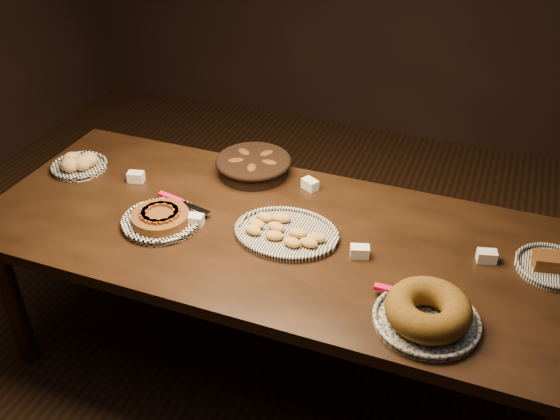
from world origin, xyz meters
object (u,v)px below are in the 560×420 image
(madeleine_platter, at_px, (285,232))
(bundt_cake_plate, at_px, (427,313))
(buffet_table, at_px, (276,246))
(apple_tart_plate, at_px, (161,219))

(madeleine_platter, bearing_deg, bundt_cake_plate, -17.73)
(buffet_table, bearing_deg, madeleine_platter, -18.06)
(buffet_table, distance_m, madeleine_platter, 0.10)
(apple_tart_plate, xyz_separation_m, madeleine_platter, (0.49, 0.10, -0.00))
(apple_tart_plate, xyz_separation_m, bundt_cake_plate, (1.09, -0.18, 0.02))
(madeleine_platter, height_order, bundt_cake_plate, bundt_cake_plate)
(buffet_table, height_order, bundt_cake_plate, bundt_cake_plate)
(bundt_cake_plate, bearing_deg, apple_tart_plate, -168.51)
(buffet_table, bearing_deg, apple_tart_plate, -165.60)
(apple_tart_plate, bearing_deg, buffet_table, 12.62)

